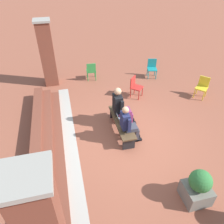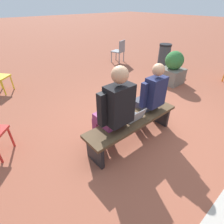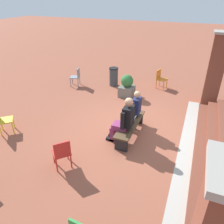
{
  "view_description": "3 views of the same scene",
  "coord_description": "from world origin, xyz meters",
  "views": [
    {
      "loc": [
        -4.85,
        1.71,
        4.82
      ],
      "look_at": [
        0.38,
        0.42,
        0.83
      ],
      "focal_mm": 35.0,
      "sensor_mm": 36.0,
      "label": 1
    },
    {
      "loc": [
        2.17,
        1.71,
        2.13
      ],
      "look_at": [
        0.94,
        0.26,
        0.91
      ],
      "focal_mm": 28.0,
      "sensor_mm": 36.0,
      "label": 2
    },
    {
      "loc": [
        5.75,
        1.71,
        3.91
      ],
      "look_at": [
        0.66,
        -0.36,
        0.89
      ],
      "focal_mm": 35.0,
      "sensor_mm": 36.0,
      "label": 3
    }
  ],
  "objects": [
    {
      "name": "planter",
      "position": [
        -2.42,
        -0.93,
        0.44
      ],
      "size": [
        0.6,
        0.6,
        0.94
      ],
      "color": "#6B665B",
      "rests_on": "ground"
    },
    {
      "name": "laptop",
      "position": [
        0.34,
        0.12,
        0.5
      ],
      "size": [
        0.32,
        0.29,
        0.21
      ],
      "color": "#9EA0A5",
      "rests_on": "bench"
    },
    {
      "name": "plastic_chair_near_bench_left",
      "position": [
        4.12,
        0.46,
        0.48
      ],
      "size": [
        0.45,
        0.45,
        0.84
      ],
      "color": "#2D893D",
      "rests_on": "ground"
    },
    {
      "name": "plastic_chair_mid_courtyard",
      "position": [
        3.77,
        -2.32,
        0.48
      ],
      "size": [
        0.51,
        0.51,
        0.84
      ],
      "color": "teal",
      "rests_on": "ground"
    },
    {
      "name": "ground_plane",
      "position": [
        0.0,
        0.0,
        0.0
      ],
      "size": [
        60.0,
        60.0,
        0.0
      ],
      "primitive_type": "plane",
      "color": "brown"
    },
    {
      "name": "brick_steps",
      "position": [
        0.34,
        2.56,
        0.17
      ],
      "size": [
        5.59,
        0.9,
        0.45
      ],
      "color": "brown",
      "rests_on": "ground"
    },
    {
      "name": "plastic_chair_by_pillar",
      "position": [
        2.32,
        -1.01,
        0.48
      ],
      "size": [
        0.59,
        0.59,
        0.84
      ],
      "color": "red",
      "rests_on": "ground"
    },
    {
      "name": "plastic_chair_near_bench_right",
      "position": [
        1.66,
        -3.61,
        0.48
      ],
      "size": [
        0.59,
        0.59,
        0.84
      ],
      "color": "gold",
      "rests_on": "ground"
    },
    {
      "name": "person_student",
      "position": [
        -0.12,
        0.05,
        0.7
      ],
      "size": [
        0.52,
        0.66,
        1.31
      ],
      "color": "#383842",
      "rests_on": "ground"
    },
    {
      "name": "concrete_strip",
      "position": [
        0.34,
        1.81,
        0.0
      ],
      "size": [
        6.39,
        0.4,
        0.01
      ],
      "primitive_type": "cube",
      "color": "#A8A399",
      "rests_on": "ground"
    },
    {
      "name": "brick_pillar_right_of_steps",
      "position": [
        4.23,
        2.23,
        1.38
      ],
      "size": [
        0.64,
        0.64,
        2.73
      ],
      "color": "brown",
      "rests_on": "ground"
    },
    {
      "name": "person_adult",
      "position": [
        0.71,
        0.04,
        0.76
      ],
      "size": [
        0.6,
        0.76,
        1.44
      ],
      "color": "#7F2D5B",
      "rests_on": "ground"
    },
    {
      "name": "bench",
      "position": [
        0.34,
        0.11,
        0.35
      ],
      "size": [
        1.8,
        0.44,
        0.45
      ],
      "color": "#4C3823",
      "rests_on": "ground"
    }
  ]
}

